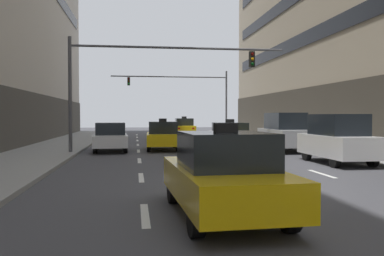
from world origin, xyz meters
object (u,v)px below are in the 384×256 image
at_px(car_parked_3, 285,132).
at_px(taxi_driving_2, 229,138).
at_px(traffic_signal_0, 144,70).
at_px(taxi_driving_1, 224,175).
at_px(pedestrian_0, 315,133).
at_px(taxi_driving_0, 163,136).
at_px(traffic_signal_1, 190,89).
at_px(taxi_driving_3, 184,127).
at_px(car_driving_4, 111,137).
at_px(car_parked_2, 337,139).

bearing_deg(car_parked_3, taxi_driving_2, -165.11).
bearing_deg(traffic_signal_0, taxi_driving_1, -84.91).
bearing_deg(taxi_driving_2, pedestrian_0, 7.30).
bearing_deg(car_parked_3, taxi_driving_0, 164.72).
bearing_deg(taxi_driving_2, taxi_driving_0, 140.55).
xyz_separation_m(taxi_driving_1, traffic_signal_1, (4.07, 35.30, 3.94)).
xyz_separation_m(taxi_driving_3, car_driving_4, (-6.14, -17.51, -0.06)).
bearing_deg(car_driving_4, taxi_driving_0, 12.60).
distance_m(taxi_driving_1, car_driving_4, 15.52).
height_order(taxi_driving_1, pedestrian_0, taxi_driving_1).
bearing_deg(pedestrian_0, taxi_driving_1, -120.56).
relative_size(taxi_driving_1, taxi_driving_3, 0.96).
relative_size(taxi_driving_1, pedestrian_0, 2.97).
bearing_deg(traffic_signal_1, pedestrian_0, -79.23).
distance_m(traffic_signal_0, traffic_signal_1, 22.28).
bearing_deg(taxi_driving_3, car_parked_3, -79.67).
height_order(taxi_driving_2, taxi_driving_3, taxi_driving_3).
height_order(taxi_driving_0, taxi_driving_1, taxi_driving_1).
height_order(car_parked_3, pedestrian_0, car_parked_3).
xyz_separation_m(car_parked_3, traffic_signal_0, (-7.72, -0.39, 3.25)).
bearing_deg(taxi_driving_0, taxi_driving_2, -39.45).
height_order(traffic_signal_1, pedestrian_0, traffic_signal_1).
height_order(car_parked_2, traffic_signal_0, traffic_signal_0).
distance_m(taxi_driving_2, car_parked_3, 3.48).
height_order(taxi_driving_1, traffic_signal_1, traffic_signal_1).
bearing_deg(taxi_driving_2, car_parked_3, 14.89).
distance_m(taxi_driving_0, taxi_driving_1, 15.87).
distance_m(taxi_driving_1, taxi_driving_2, 13.54).
bearing_deg(pedestrian_0, taxi_driving_3, 104.94).
height_order(taxi_driving_1, car_parked_2, car_parked_2).
bearing_deg(traffic_signal_0, car_driving_4, 139.46).
height_order(taxi_driving_3, pedestrian_0, taxi_driving_3).
bearing_deg(taxi_driving_0, traffic_signal_0, -116.36).
relative_size(taxi_driving_2, car_parked_2, 1.03).
xyz_separation_m(taxi_driving_0, traffic_signal_0, (-1.09, -2.20, 3.50)).
distance_m(taxi_driving_0, car_driving_4, 2.98).
bearing_deg(taxi_driving_3, car_parked_2, -82.14).
xyz_separation_m(taxi_driving_0, car_parked_3, (6.63, -1.81, 0.25)).
bearing_deg(car_parked_2, traffic_signal_1, 95.12).
relative_size(taxi_driving_0, car_parked_3, 1.00).
distance_m(taxi_driving_1, traffic_signal_1, 35.75).
distance_m(taxi_driving_0, car_parked_2, 10.24).
bearing_deg(traffic_signal_0, car_parked_3, 2.90).
distance_m(taxi_driving_0, traffic_signal_1, 20.27).
xyz_separation_m(taxi_driving_1, car_parked_3, (6.51, 14.06, 0.25)).
bearing_deg(traffic_signal_0, taxi_driving_2, -6.50).
bearing_deg(car_parked_3, car_driving_4, 173.06).
bearing_deg(car_driving_4, car_parked_2, -36.84).
bearing_deg(taxi_driving_1, taxi_driving_2, 76.51).
xyz_separation_m(car_parked_3, traffic_signal_1, (-2.44, 21.25, 3.69)).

